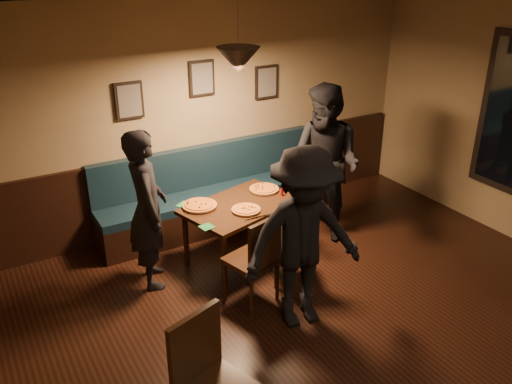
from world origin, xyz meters
TOP-DOWN VIEW (x-y plane):
  - floor at (0.00, 0.00)m, footprint 7.00×7.00m
  - ceiling at (0.00, 0.00)m, footprint 7.00×7.00m
  - wall_back at (0.00, 3.50)m, footprint 6.00×0.00m
  - wainscot at (0.00, 3.47)m, footprint 5.88×0.06m
  - booth_bench at (0.00, 3.20)m, footprint 3.00×0.60m
  - picture_left at (-0.90, 3.47)m, footprint 0.32×0.04m
  - picture_center at (0.00, 3.47)m, footprint 0.32×0.04m
  - picture_right at (0.90, 3.47)m, footprint 0.32×0.04m
  - pendant_lamp at (-0.09, 2.39)m, footprint 0.44×0.44m
  - dining_table at (-0.09, 2.39)m, footprint 1.40×1.09m
  - chair_near_left at (-0.41, 1.59)m, footprint 0.53×0.53m
  - chair_near_right at (0.14, 1.73)m, footprint 0.51×0.51m
  - diner_left at (-1.14, 2.42)m, footprint 0.53×0.69m
  - diner_right at (1.02, 2.33)m, footprint 0.96×1.09m
  - diner_front at (-0.16, 1.08)m, footprint 1.23×0.82m
  - pizza_a at (-0.51, 2.55)m, footprint 0.45×0.45m
  - pizza_b at (-0.11, 2.21)m, footprint 0.38×0.38m
  - pizza_c at (0.33, 2.57)m, footprint 0.44×0.44m
  - soda_glass at (0.49, 2.05)m, footprint 0.08×0.08m
  - tabasco_bottle at (0.44, 2.35)m, footprint 0.04×0.04m
  - napkin_a at (-0.63, 2.67)m, footprint 0.22×0.22m
  - napkin_b at (-0.64, 2.09)m, footprint 0.15×0.15m
  - cutlery_set at (-0.10, 2.01)m, footprint 0.20×0.03m

SIDE VIEW (x-z plane):
  - floor at x=0.00m, z-range 0.00..0.00m
  - dining_table at x=-0.09m, z-range 0.00..0.66m
  - chair_near_right at x=0.14m, z-range 0.00..0.89m
  - chair_near_left at x=-0.41m, z-range 0.00..0.98m
  - wainscot at x=0.00m, z-range 0.00..1.00m
  - booth_bench at x=0.00m, z-range 0.00..1.00m
  - cutlery_set at x=-0.10m, z-range 0.66..0.67m
  - napkin_b at x=-0.64m, z-range 0.66..0.67m
  - napkin_a at x=-0.63m, z-range 0.66..0.67m
  - pizza_b at x=-0.11m, z-range 0.66..0.70m
  - pizza_c at x=0.33m, z-range 0.66..0.70m
  - pizza_a at x=-0.51m, z-range 0.66..0.71m
  - tabasco_bottle at x=0.44m, z-range 0.66..0.79m
  - soda_glass at x=0.49m, z-range 0.66..0.83m
  - diner_left at x=-1.14m, z-range 0.00..1.70m
  - diner_front at x=-0.16m, z-range 0.00..1.76m
  - diner_right at x=1.02m, z-range 0.00..1.88m
  - wall_back at x=0.00m, z-range -1.60..4.40m
  - picture_left at x=-0.90m, z-range 1.49..1.91m
  - picture_right at x=0.90m, z-range 1.49..1.91m
  - picture_center at x=0.00m, z-range 1.64..2.06m
  - pendant_lamp at x=-0.09m, z-range 2.12..2.38m
  - ceiling at x=0.00m, z-range 2.80..2.80m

